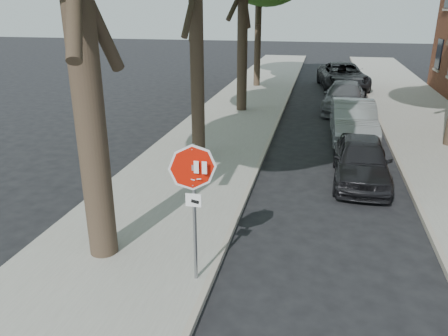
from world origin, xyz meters
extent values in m
plane|color=black|center=(0.00, 0.00, 0.00)|extent=(120.00, 120.00, 0.00)
cube|color=gray|center=(-2.50, 12.00, 0.06)|extent=(4.00, 55.00, 0.12)
cube|color=gray|center=(6.00, 12.00, 0.06)|extent=(4.00, 55.00, 0.12)
cube|color=#9E9384|center=(-0.45, 12.00, 0.07)|extent=(0.12, 55.00, 0.13)
cube|color=#9E9384|center=(3.95, 12.00, 0.07)|extent=(0.12, 55.00, 0.13)
cylinder|color=gray|center=(-0.70, 0.00, 1.42)|extent=(0.06, 0.06, 2.60)
cube|color=#99999E|center=(-0.70, -0.03, 2.32)|extent=(0.05, 0.06, 0.10)
cylinder|color=#99999E|center=(-0.70, -0.03, 2.32)|extent=(0.76, 0.32, 0.82)
cylinder|color=white|center=(-0.70, -0.05, 2.32)|extent=(0.76, 0.32, 0.82)
cylinder|color=red|center=(-0.70, -0.05, 2.32)|extent=(0.68, 0.29, 0.74)
cube|color=white|center=(-0.91, -0.06, 2.34)|extent=(0.08, 0.00, 0.22)
cube|color=white|center=(-0.77, -0.06, 2.34)|extent=(0.08, 0.00, 0.22)
cube|color=white|center=(-0.63, -0.06, 2.34)|extent=(0.08, 0.00, 0.22)
cube|color=white|center=(-0.49, -0.06, 2.34)|extent=(0.08, 0.00, 0.22)
cube|color=silver|center=(-0.81, -0.07, 2.13)|extent=(0.08, 0.00, 0.03)
cube|color=silver|center=(-0.70, -0.07, 2.11)|extent=(0.08, 0.00, 0.03)
cube|color=silver|center=(-0.59, -0.07, 2.13)|extent=(0.08, 0.00, 0.03)
cube|color=white|center=(-0.70, -0.04, 1.72)|extent=(0.28, 0.02, 0.24)
cube|color=black|center=(-0.67, -0.05, 1.70)|extent=(0.15, 0.00, 0.08)
cylinder|color=black|center=(-2.80, 0.50, 4.87)|extent=(0.56, 0.56, 9.50)
cylinder|color=black|center=(-2.60, 7.00, 4.87)|extent=(0.44, 0.44, 9.50)
cylinder|color=black|center=(-2.40, 14.00, 5.12)|extent=(0.48, 0.48, 10.00)
cylinder|color=black|center=(-2.70, 21.00, 4.62)|extent=(0.40, 0.40, 9.00)
imported|color=black|center=(2.60, 5.90, 0.66)|extent=(1.62, 3.90, 1.32)
imported|color=gray|center=(2.60, 10.36, 0.73)|extent=(1.69, 4.49, 1.47)
imported|color=#515256|center=(2.45, 15.35, 0.68)|extent=(2.32, 4.86, 1.37)
imported|color=black|center=(2.58, 21.51, 0.79)|extent=(3.32, 5.98, 1.58)
camera|label=1|loc=(1.29, -6.59, 4.85)|focal=35.00mm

